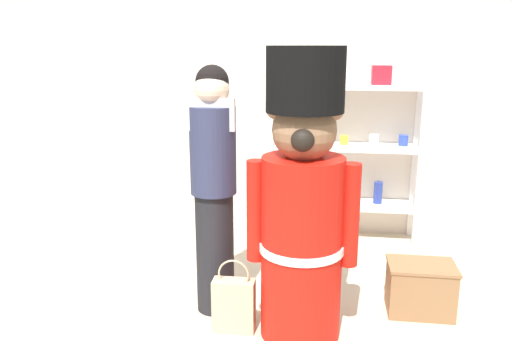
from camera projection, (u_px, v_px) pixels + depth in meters
name	position (u px, v px, depth m)	size (l,w,h in m)	color
back_wall	(275.00, 93.00, 4.72)	(6.40, 0.12, 2.60)	silver
merchandise_shelf	(345.00, 142.00, 4.51)	(1.34, 0.35, 1.78)	white
teddy_bear_guard	(303.00, 205.00, 2.96)	(0.66, 0.50, 1.73)	red
person_shopper	(214.00, 184.00, 3.25)	(0.31, 0.29, 1.62)	black
shopping_bag	(234.00, 304.00, 3.14)	(0.26, 0.11, 0.47)	#C1AD89
display_crate	(420.00, 288.00, 3.37)	(0.44, 0.30, 0.34)	olive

